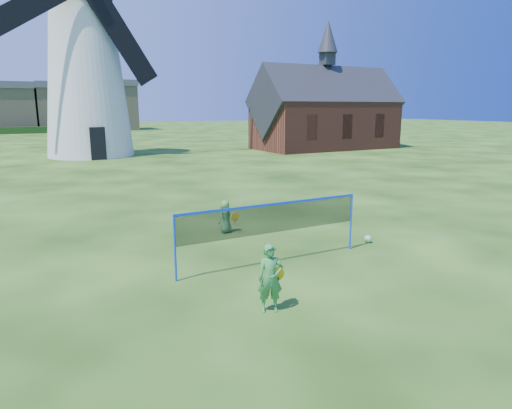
{
  "coord_description": "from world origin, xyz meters",
  "views": [
    {
      "loc": [
        -4.97,
        -9.09,
        3.85
      ],
      "look_at": [
        0.2,
        0.5,
        1.5
      ],
      "focal_mm": 31.82,
      "sensor_mm": 36.0,
      "label": 1
    }
  ],
  "objects": [
    {
      "name": "badminton_net",
      "position": [
        0.52,
        0.25,
        1.14
      ],
      "size": [
        5.05,
        0.05,
        1.55
      ],
      "color": "blue",
      "rests_on": "ground"
    },
    {
      "name": "ground",
      "position": [
        0.0,
        0.0,
        0.0
      ],
      "size": [
        220.0,
        220.0,
        0.0
      ],
      "primitive_type": "plane",
      "color": "black",
      "rests_on": "ground"
    },
    {
      "name": "player_girl",
      "position": [
        -0.88,
        -2.08,
        0.66
      ],
      "size": [
        0.7,
        0.47,
        1.33
      ],
      "rotation": [
        0.0,
        0.0,
        -0.36
      ],
      "color": "#368941",
      "rests_on": "ground"
    },
    {
      "name": "chapel",
      "position": [
        21.15,
        25.69,
        3.22
      ],
      "size": [
        13.52,
        6.55,
        11.43
      ],
      "color": "brown",
      "rests_on": "ground"
    },
    {
      "name": "player_boy",
      "position": [
        0.69,
        3.4,
        0.51
      ],
      "size": [
        0.65,
        0.5,
        1.02
      ],
      "rotation": [
        0.0,
        0.0,
        3.56
      ],
      "color": "#438841",
      "rests_on": "ground"
    },
    {
      "name": "play_ball",
      "position": [
        3.87,
        0.46,
        0.11
      ],
      "size": [
        0.22,
        0.22,
        0.22
      ],
      "primitive_type": "sphere",
      "color": "green",
      "rests_on": "ground"
    },
    {
      "name": "windmill",
      "position": [
        0.7,
        29.06,
        6.91
      ],
      "size": [
        14.58,
        6.56,
        19.96
      ],
      "color": "silver",
      "rests_on": "ground"
    }
  ]
}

